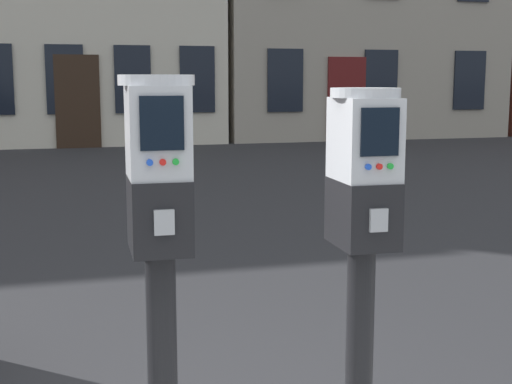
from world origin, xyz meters
TOP-DOWN VIEW (x-y plane):
  - parking_meter_near_kerb at (-0.04, -0.31)m, footprint 0.22×0.26m
  - parking_meter_twin_adjacent at (0.60, -0.31)m, footprint 0.22×0.26m

SIDE VIEW (x-z plane):
  - parking_meter_twin_adjacent at x=0.60m, z-range 0.40..1.80m
  - parking_meter_near_kerb at x=-0.04m, z-range 0.41..1.84m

